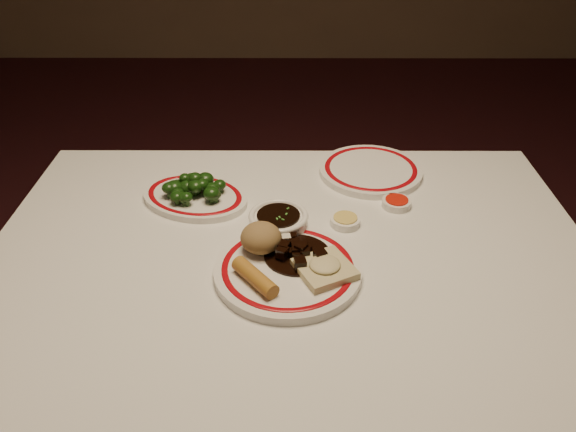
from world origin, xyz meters
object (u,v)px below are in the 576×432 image
at_px(main_plate, 288,270).
at_px(dining_table, 291,293).
at_px(spring_roll, 255,277).
at_px(rice_mound, 261,238).
at_px(stirfry_heap, 298,252).
at_px(broccoli_pile, 193,186).
at_px(fried_wonton, 325,268).
at_px(broccoli_plate, 195,197).
at_px(soy_bowl, 278,223).

bearing_deg(main_plate, dining_table, 83.95).
bearing_deg(spring_roll, rice_mound, 47.51).
xyz_separation_m(rice_mound, stirfry_heap, (0.07, -0.02, -0.02)).
xyz_separation_m(rice_mound, broccoli_pile, (-0.16, 0.20, -0.01)).
distance_m(fried_wonton, broccoli_plate, 0.39).
bearing_deg(main_plate, fried_wonton, -13.38).
relative_size(dining_table, main_plate, 3.72).
relative_size(rice_mound, soy_bowl, 0.66).
relative_size(dining_table, soy_bowl, 10.05).
xyz_separation_m(broccoli_plate, soy_bowl, (0.19, -0.12, 0.01)).
bearing_deg(broccoli_plate, main_plate, -50.97).
distance_m(broccoli_pile, soy_bowl, 0.22).
relative_size(spring_roll, stirfry_heap, 0.82).
distance_m(rice_mound, broccoli_pile, 0.26).
bearing_deg(stirfry_heap, soy_bowl, 109.54).
height_order(main_plate, broccoli_plate, main_plate).
bearing_deg(spring_roll, broccoli_plate, 77.68).
distance_m(fried_wonton, broccoli_pile, 0.39).
bearing_deg(rice_mound, spring_roll, -93.81).
bearing_deg(broccoli_plate, soy_bowl, -32.42).
height_order(fried_wonton, stirfry_heap, stirfry_heap).
distance_m(spring_roll, fried_wonton, 0.13).
relative_size(spring_roll, broccoli_plate, 0.35).
bearing_deg(broccoli_pile, stirfry_heap, -44.65).
relative_size(main_plate, rice_mound, 4.12).
xyz_separation_m(broccoli_plate, broccoli_pile, (-0.00, -0.00, 0.03)).
distance_m(main_plate, broccoli_pile, 0.33).
relative_size(rice_mound, spring_roll, 0.74).
distance_m(main_plate, broccoli_plate, 0.33).
bearing_deg(rice_mound, broccoli_plate, 127.42).
height_order(dining_table, broccoli_plate, broccoli_plate).
height_order(rice_mound, broccoli_plate, rice_mound).
relative_size(spring_roll, soy_bowl, 0.88).
bearing_deg(spring_roll, soy_bowl, 39.64).
height_order(dining_table, fried_wonton, fried_wonton).
xyz_separation_m(stirfry_heap, broccoli_plate, (-0.23, 0.23, -0.02)).
distance_m(fried_wonton, stirfry_heap, 0.07).
relative_size(main_plate, broccoli_plate, 1.09).
bearing_deg(spring_roll, main_plate, 0.69).
distance_m(broccoli_plate, broccoli_pile, 0.03).
relative_size(fried_wonton, broccoli_plate, 0.43).
bearing_deg(rice_mound, stirfry_heap, -17.01).
xyz_separation_m(stirfry_heap, broccoli_pile, (-0.23, 0.23, 0.01)).
bearing_deg(soy_bowl, rice_mound, -110.21).
relative_size(broccoli_pile, soy_bowl, 1.16).
bearing_deg(broccoli_plate, rice_mound, -52.58).
xyz_separation_m(rice_mound, soy_bowl, (0.03, 0.09, -0.03)).
bearing_deg(soy_bowl, spring_roll, -101.68).
bearing_deg(dining_table, stirfry_heap, -56.90).
xyz_separation_m(main_plate, broccoli_pile, (-0.21, 0.26, 0.03)).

